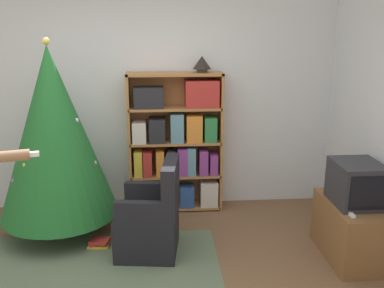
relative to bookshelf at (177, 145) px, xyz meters
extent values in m
cube|color=silver|center=(-0.48, 0.22, 0.52)|extent=(8.00, 0.10, 2.60)
cube|color=#56664C|center=(-0.92, -1.51, -0.78)|extent=(2.50, 1.83, 0.01)
cube|color=#A8703D|center=(-0.53, 0.01, 0.02)|extent=(0.03, 0.28, 1.61)
cube|color=#A8703D|center=(0.50, 0.01, 0.02)|extent=(0.03, 0.28, 1.61)
cube|color=#A8703D|center=(-0.02, 0.01, 0.81)|extent=(1.07, 0.28, 0.03)
cube|color=#A8703D|center=(-0.02, 0.14, 0.02)|extent=(1.07, 0.01, 1.61)
cube|color=#A8703D|center=(-0.02, 0.01, -0.75)|extent=(1.04, 0.28, 0.03)
cube|color=#843889|center=(-0.39, -0.03, -0.59)|extent=(0.17, 0.20, 0.28)
cube|color=beige|center=(-0.14, 0.00, -0.60)|extent=(0.22, 0.26, 0.27)
cube|color=#284C93|center=(0.11, -0.03, -0.61)|extent=(0.16, 0.20, 0.25)
cube|color=beige|center=(0.37, 0.00, -0.59)|extent=(0.20, 0.27, 0.30)
cube|color=#A8703D|center=(-0.02, 0.01, -0.35)|extent=(1.04, 0.28, 0.03)
cube|color=gold|center=(-0.44, -0.02, -0.19)|extent=(0.09, 0.23, 0.29)
cube|color=#B22D28|center=(-0.34, -0.02, -0.20)|extent=(0.10, 0.23, 0.29)
cube|color=orange|center=(-0.20, -0.03, -0.19)|extent=(0.09, 0.21, 0.29)
cube|color=#232328|center=(-0.07, -0.02, -0.19)|extent=(0.09, 0.22, 0.30)
cube|color=#843889|center=(0.06, -0.01, -0.18)|extent=(0.11, 0.24, 0.32)
cube|color=#5B899E|center=(0.16, -0.03, -0.18)|extent=(0.09, 0.21, 0.33)
cube|color=#843889|center=(0.30, -0.03, -0.20)|extent=(0.10, 0.21, 0.29)
cube|color=#843889|center=(0.42, -0.02, -0.22)|extent=(0.09, 0.22, 0.24)
cube|color=#A8703D|center=(-0.02, 0.01, 0.04)|extent=(1.04, 0.28, 0.03)
cube|color=beige|center=(-0.42, -0.01, 0.17)|extent=(0.15, 0.25, 0.23)
cube|color=#232328|center=(-0.22, 0.00, 0.19)|extent=(0.18, 0.26, 0.27)
cube|color=#5B899E|center=(0.00, -0.02, 0.22)|extent=(0.15, 0.22, 0.33)
cube|color=orange|center=(0.19, -0.03, 0.21)|extent=(0.18, 0.20, 0.30)
cube|color=#2D7A42|center=(0.38, -0.03, 0.19)|extent=(0.14, 0.20, 0.28)
cube|color=#A8703D|center=(-0.02, 0.01, 0.43)|extent=(1.04, 0.28, 0.03)
cube|color=#232328|center=(-0.31, -0.02, 0.56)|extent=(0.32, 0.22, 0.23)
cube|color=#B22D28|center=(0.28, -0.01, 0.60)|extent=(0.37, 0.25, 0.30)
cube|color=brown|center=(1.57, -1.22, -0.51)|extent=(0.46, 0.82, 0.54)
cube|color=#28282D|center=(1.57, -1.22, -0.04)|extent=(0.40, 0.47, 0.39)
cube|color=black|center=(1.57, -1.45, -0.04)|extent=(0.33, 0.01, 0.31)
cube|color=white|center=(1.43, -1.46, -0.23)|extent=(0.04, 0.12, 0.02)
cylinder|color=#4C3323|center=(-1.24, -0.51, -0.73)|extent=(0.36, 0.36, 0.10)
cylinder|color=brown|center=(-1.24, -0.51, -0.62)|extent=(0.08, 0.08, 0.12)
cone|color=#1E6028|center=(-1.24, -0.51, 0.30)|extent=(1.19, 1.19, 1.72)
sphere|color=#335BB2|center=(-1.07, -0.32, 0.38)|extent=(0.05, 0.05, 0.05)
sphere|color=#335BB2|center=(-1.38, -0.37, 0.55)|extent=(0.06, 0.06, 0.06)
sphere|color=silver|center=(-0.86, -0.56, 0.00)|extent=(0.06, 0.06, 0.06)
sphere|color=silver|center=(-1.01, -0.56, 0.44)|extent=(0.05, 0.05, 0.05)
sphere|color=#B74C93|center=(-1.28, -0.33, 0.59)|extent=(0.06, 0.06, 0.06)
sphere|color=#B74C93|center=(-1.60, -0.72, -0.12)|extent=(0.06, 0.06, 0.06)
sphere|color=gold|center=(-1.46, -0.80, 0.07)|extent=(0.05, 0.05, 0.05)
sphere|color=silver|center=(-1.44, -0.15, -0.11)|extent=(0.06, 0.06, 0.06)
sphere|color=silver|center=(-1.58, -0.25, -0.15)|extent=(0.07, 0.07, 0.07)
sphere|color=#E5CC4C|center=(-1.24, -0.51, 1.19)|extent=(0.07, 0.07, 0.07)
cube|color=black|center=(-0.33, -0.99, -0.57)|extent=(0.62, 0.62, 0.42)
cube|color=black|center=(-0.10, -1.01, -0.11)|extent=(0.19, 0.57, 0.50)
cube|color=black|center=(-0.30, -0.75, -0.26)|extent=(0.51, 0.14, 0.20)
cube|color=black|center=(-0.36, -1.22, -0.26)|extent=(0.51, 0.14, 0.20)
cube|color=white|center=(-0.99, -2.11, 0.57)|extent=(0.12, 0.06, 0.03)
cylinder|color=#473828|center=(0.28, 0.01, 0.85)|extent=(0.12, 0.12, 0.04)
cone|color=black|center=(0.28, 0.01, 0.94)|extent=(0.20, 0.20, 0.14)
cube|color=gold|center=(-0.82, -0.87, -0.76)|extent=(0.21, 0.13, 0.03)
cube|color=#B22D28|center=(-0.81, -0.86, -0.74)|extent=(0.21, 0.15, 0.03)
cube|color=#B22D28|center=(-0.80, -0.86, -0.71)|extent=(0.21, 0.19, 0.02)
camera|label=1|loc=(-0.17, -4.72, 1.35)|focal=40.00mm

